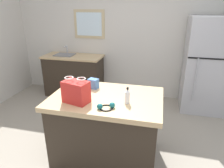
# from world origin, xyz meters

# --- Properties ---
(ground) EXTENTS (6.41, 6.41, 0.00)m
(ground) POSITION_xyz_m (0.00, 0.00, 0.00)
(ground) COLOR #9E9384
(back_wall) EXTENTS (5.34, 0.13, 2.52)m
(back_wall) POSITION_xyz_m (-0.02, 2.32, 1.26)
(back_wall) COLOR silver
(back_wall) RESTS_ON ground
(kitchen_island) EXTENTS (1.35, 0.93, 0.89)m
(kitchen_island) POSITION_xyz_m (-0.04, 0.16, 0.45)
(kitchen_island) COLOR #33281E
(kitchen_island) RESTS_ON ground
(refrigerator) EXTENTS (0.77, 0.71, 1.76)m
(refrigerator) POSITION_xyz_m (1.40, 1.91, 0.88)
(refrigerator) COLOR #B7B7BC
(refrigerator) RESTS_ON ground
(sink_counter) EXTENTS (1.28, 0.59, 1.09)m
(sink_counter) POSITION_xyz_m (-1.29, 1.97, 0.47)
(sink_counter) COLOR #33281E
(sink_counter) RESTS_ON ground
(shopping_bag) EXTENTS (0.33, 0.25, 0.30)m
(shopping_bag) POSITION_xyz_m (-0.33, -0.07, 1.01)
(shopping_bag) COLOR red
(shopping_bag) RESTS_ON kitchen_island
(small_box) EXTENTS (0.15, 0.12, 0.13)m
(small_box) POSITION_xyz_m (-0.28, 0.38, 0.95)
(small_box) COLOR #4775B7
(small_box) RESTS_ON kitchen_island
(bottle) EXTENTS (0.06, 0.06, 0.20)m
(bottle) POSITION_xyz_m (0.24, 0.04, 0.97)
(bottle) COLOR white
(bottle) RESTS_ON kitchen_island
(ear_defenders) EXTENTS (0.20, 0.20, 0.06)m
(ear_defenders) POSITION_xyz_m (0.04, -0.14, 0.91)
(ear_defenders) COLOR black
(ear_defenders) RESTS_ON kitchen_island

